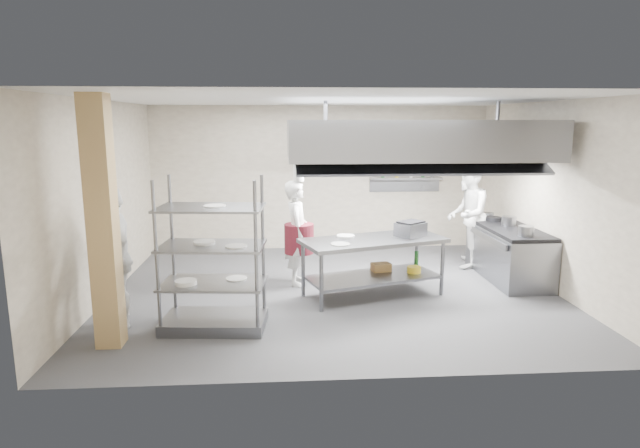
{
  "coord_description": "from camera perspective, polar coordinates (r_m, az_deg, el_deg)",
  "views": [
    {
      "loc": [
        -0.79,
        -8.2,
        2.69
      ],
      "look_at": [
        -0.2,
        0.2,
        1.06
      ],
      "focal_mm": 30.0,
      "sensor_mm": 36.0,
      "label": 1
    }
  ],
  "objects": [
    {
      "name": "floor",
      "position": [
        8.66,
        1.44,
        -7.13
      ],
      "size": [
        7.0,
        7.0,
        0.0
      ],
      "primitive_type": "plane",
      "color": "#37373A",
      "rests_on": "ground"
    },
    {
      "name": "ceiling",
      "position": [
        8.24,
        1.54,
        13.12
      ],
      "size": [
        7.0,
        7.0,
        0.0
      ],
      "primitive_type": "plane",
      "rotation": [
        3.14,
        0.0,
        0.0
      ],
      "color": "silver",
      "rests_on": "wall_back"
    },
    {
      "name": "wall_back",
      "position": [
        11.29,
        0.03,
        4.91
      ],
      "size": [
        7.0,
        0.0,
        7.0
      ],
      "primitive_type": "plane",
      "rotation": [
        1.57,
        0.0,
        0.0
      ],
      "color": "gray",
      "rests_on": "ground"
    },
    {
      "name": "wall_left",
      "position": [
        8.71,
        -22.1,
        2.31
      ],
      "size": [
        0.0,
        6.0,
        6.0
      ],
      "primitive_type": "plane",
      "rotation": [
        1.57,
        0.0,
        1.57
      ],
      "color": "gray",
      "rests_on": "ground"
    },
    {
      "name": "wall_right",
      "position": [
        9.33,
        23.44,
        2.73
      ],
      "size": [
        0.0,
        6.0,
        6.0
      ],
      "primitive_type": "plane",
      "rotation": [
        1.57,
        0.0,
        -1.57
      ],
      "color": "gray",
      "rests_on": "ground"
    },
    {
      "name": "column",
      "position": [
        6.75,
        -22.16,
        -0.01
      ],
      "size": [
        0.3,
        0.3,
        3.0
      ],
      "primitive_type": "cube",
      "color": "tan",
      "rests_on": "floor"
    },
    {
      "name": "exhaust_hood",
      "position": [
        8.85,
        9.77,
        8.93
      ],
      "size": [
        4.0,
        2.5,
        0.6
      ],
      "primitive_type": "cube",
      "color": "gray",
      "rests_on": "ceiling"
    },
    {
      "name": "hood_strip_a",
      "position": [
        8.7,
        3.89,
        6.92
      ],
      "size": [
        1.6,
        0.12,
        0.04
      ],
      "primitive_type": "cube",
      "color": "white",
      "rests_on": "exhaust_hood"
    },
    {
      "name": "hood_strip_b",
      "position": [
        9.12,
        15.25,
        6.75
      ],
      "size": [
        1.6,
        0.12,
        0.04
      ],
      "primitive_type": "cube",
      "color": "white",
      "rests_on": "exhaust_hood"
    },
    {
      "name": "wall_shelf",
      "position": [
        11.4,
        9.18,
        4.83
      ],
      "size": [
        1.5,
        0.28,
        0.04
      ],
      "primitive_type": "cube",
      "color": "gray",
      "rests_on": "wall_back"
    },
    {
      "name": "island",
      "position": [
        8.35,
        5.66,
        -4.61
      ],
      "size": [
        2.37,
        1.54,
        0.91
      ],
      "primitive_type": null,
      "rotation": [
        0.0,
        0.0,
        0.31
      ],
      "color": "gray",
      "rests_on": "floor"
    },
    {
      "name": "island_worktop",
      "position": [
        8.25,
        5.72,
        -1.77
      ],
      "size": [
        2.37,
        1.54,
        0.06
      ],
      "primitive_type": "cube",
      "rotation": [
        0.0,
        0.0,
        0.31
      ],
      "color": "gray",
      "rests_on": "island"
    },
    {
      "name": "island_undershelf",
      "position": [
        8.39,
        5.64,
        -5.63
      ],
      "size": [
        2.17,
        1.4,
        0.04
      ],
      "primitive_type": "cube",
      "rotation": [
        0.0,
        0.0,
        0.31
      ],
      "color": "slate",
      "rests_on": "island"
    },
    {
      "name": "pass_rack",
      "position": [
        7.04,
        -11.41,
        -3.18
      ],
      "size": [
        1.39,
        0.89,
        1.99
      ],
      "primitive_type": null,
      "rotation": [
        0.0,
        0.0,
        -0.09
      ],
      "color": "slate",
      "rests_on": "floor"
    },
    {
      "name": "cooking_range",
      "position": [
        9.79,
        19.45,
        -3.09
      ],
      "size": [
        0.8,
        2.0,
        0.84
      ],
      "primitive_type": "cube",
      "color": "gray",
      "rests_on": "floor"
    },
    {
      "name": "range_top",
      "position": [
        9.69,
        19.61,
        -0.5
      ],
      "size": [
        0.78,
        1.96,
        0.06
      ],
      "primitive_type": "cube",
      "color": "black",
      "rests_on": "cooking_range"
    },
    {
      "name": "chef_head",
      "position": [
        8.82,
        -2.46,
        -0.96
      ],
      "size": [
        0.43,
        0.64,
        1.74
      ],
      "primitive_type": "imported",
      "rotation": [
        0.0,
        0.0,
        1.55
      ],
      "color": "white",
      "rests_on": "floor"
    },
    {
      "name": "chef_line",
      "position": [
        10.23,
        15.41,
        0.93
      ],
      "size": [
        1.06,
        1.17,
        1.96
      ],
      "primitive_type": "imported",
      "rotation": [
        0.0,
        0.0,
        -1.99
      ],
      "color": "silver",
      "rests_on": "floor"
    },
    {
      "name": "chef_plating",
      "position": [
        7.5,
        -21.06,
        -3.33
      ],
      "size": [
        0.89,
        1.18,
        1.87
      ],
      "primitive_type": "imported",
      "rotation": [
        0.0,
        0.0,
        -1.12
      ],
      "color": "white",
      "rests_on": "floor"
    },
    {
      "name": "griddle",
      "position": [
        8.5,
        9.63,
        -0.56
      ],
      "size": [
        0.54,
        0.53,
        0.21
      ],
      "primitive_type": "cube",
      "rotation": [
        0.0,
        0.0,
        0.66
      ],
      "color": "slate",
      "rests_on": "island_worktop"
    },
    {
      "name": "wicker_basket",
      "position": [
        8.63,
        6.52,
        -4.6
      ],
      "size": [
        0.33,
        0.26,
        0.13
      ],
      "primitive_type": "cube",
      "rotation": [
        0.0,
        0.0,
        0.21
      ],
      "color": "olive",
      "rests_on": "island_undershelf"
    },
    {
      "name": "stockpot",
      "position": [
        9.8,
        19.49,
        0.3
      ],
      "size": [
        0.24,
        0.24,
        0.17
      ],
      "primitive_type": "cylinder",
      "color": "gray",
      "rests_on": "range_top"
    },
    {
      "name": "plate_stack",
      "position": [
        7.13,
        -11.3,
        -5.99
      ],
      "size": [
        0.28,
        0.28,
        0.05
      ],
      "primitive_type": "cylinder",
      "color": "white",
      "rests_on": "pass_rack"
    }
  ]
}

